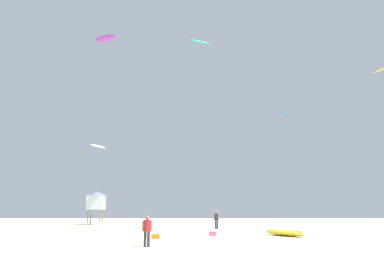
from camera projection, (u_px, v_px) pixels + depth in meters
person_foreground at (147, 229)px, 19.69m from camera, size 0.55×0.38×1.68m
person_midground at (216, 219)px, 36.66m from camera, size 0.52×0.39×1.74m
kite_grounded_near at (285, 233)px, 27.27m from camera, size 2.95×4.09×0.51m
lifeguard_tower at (96, 200)px, 46.02m from camera, size 2.30×2.30×4.15m
cooler_box at (156, 236)px, 24.72m from camera, size 0.56×0.36×0.32m
gear_bag at (212, 234)px, 27.48m from camera, size 0.56×0.36×0.32m
kite_aloft_0 at (98, 146)px, 57.05m from camera, size 2.44×3.33×0.61m
kite_aloft_1 at (285, 113)px, 58.06m from camera, size 2.03×1.84×0.33m
kite_aloft_2 at (105, 38)px, 39.28m from camera, size 2.79×1.91×0.64m
kite_aloft_3 at (382, 69)px, 37.44m from camera, size 1.36×2.16×0.45m
kite_aloft_5 at (200, 42)px, 37.24m from camera, size 2.30×1.51×0.48m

